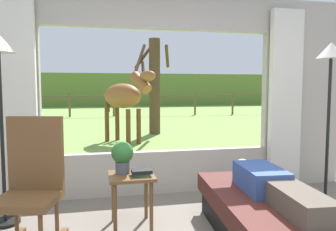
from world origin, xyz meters
The scene contains 15 objects.
back_wall_with_window centered at (0.00, 2.26, 1.25)m, with size 5.20×0.12×2.55m.
curtain_panel_left centered at (-1.69, 2.12, 1.20)m, with size 0.44×0.10×2.40m, color silver.
curtain_panel_right centered at (1.69, 2.12, 1.20)m, with size 0.44×0.10×2.40m, color silver.
outdoor_pasture_lawn centered at (0.00, 13.16, 0.01)m, with size 36.00×21.68×0.02m, color #759E47.
distant_hill_ridge centered at (0.00, 23.00, 1.20)m, with size 36.00×2.00×2.40m, color olive.
recliner_sofa centered at (0.67, 0.70, 0.22)m, with size 1.04×1.77×0.42m.
reclining_person centered at (0.67, 0.65, 0.52)m, with size 0.39×1.44×0.22m.
rocking_chair centered at (-1.36, 1.06, 0.55)m, with size 0.60×0.77×1.12m.
side_table centered at (-0.48, 1.29, 0.43)m, with size 0.44×0.44×0.52m.
potted_plant centered at (-0.56, 1.35, 0.70)m, with size 0.22×0.22×0.32m.
book_stack centered at (-0.39, 1.23, 0.55)m, with size 0.20×0.16×0.06m.
floor_lamp_right centered at (1.77, 1.36, 1.51)m, with size 0.32×0.32×1.87m.
horse centered at (-0.14, 6.11, 1.16)m, with size 1.30×1.69×1.73m.
pasture_tree centered at (0.84, 7.54, 1.48)m, with size 1.14×1.20×2.75m.
pasture_fence_line centered at (0.00, 13.79, 0.74)m, with size 16.10×0.10×1.10m.
Camera 1 is at (-0.80, -1.88, 1.37)m, focal length 35.19 mm.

